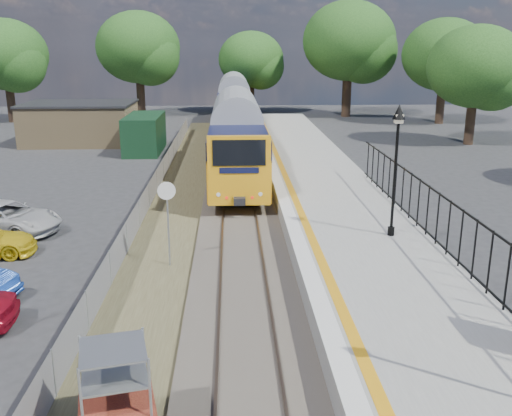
{
  "coord_description": "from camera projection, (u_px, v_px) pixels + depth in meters",
  "views": [
    {
      "loc": [
        -0.34,
        -12.95,
        7.4
      ],
      "look_at": [
        0.5,
        5.87,
        2.0
      ],
      "focal_mm": 40.0,
      "sensor_mm": 36.0,
      "label": 1
    }
  ],
  "objects": [
    {
      "name": "ground",
      "position": [
        247.0,
        347.0,
        14.49
      ],
      "size": [
        120.0,
        120.0,
        0.0
      ],
      "primitive_type": "plane",
      "color": "#2D2D30",
      "rests_on": "ground"
    },
    {
      "name": "track_bed",
      "position": [
        229.0,
        227.0,
        23.74
      ],
      "size": [
        5.9,
        80.0,
        0.29
      ],
      "color": "#473F38",
      "rests_on": "ground"
    },
    {
      "name": "platform",
      "position": [
        348.0,
        230.0,
        22.23
      ],
      "size": [
        5.0,
        70.0,
        0.9
      ],
      "primitive_type": "cube",
      "color": "gray",
      "rests_on": "ground"
    },
    {
      "name": "platform_edge",
      "position": [
        296.0,
        219.0,
        22.02
      ],
      "size": [
        0.9,
        70.0,
        0.01
      ],
      "color": "silver",
      "rests_on": "platform"
    },
    {
      "name": "victorian_lamp_north",
      "position": [
        397.0,
        140.0,
        19.29
      ],
      "size": [
        0.44,
        0.44,
        4.6
      ],
      "color": "black",
      "rests_on": "platform"
    },
    {
      "name": "palisade_fence",
      "position": [
        471.0,
        246.0,
        16.41
      ],
      "size": [
        0.12,
        26.0,
        2.0
      ],
      "color": "black",
      "rests_on": "platform"
    },
    {
      "name": "wire_fence",
      "position": [
        146.0,
        202.0,
        25.67
      ],
      "size": [
        0.06,
        52.0,
        1.2
      ],
      "color": "#999EA3",
      "rests_on": "ground"
    },
    {
      "name": "outbuilding",
      "position": [
        93.0,
        125.0,
        43.57
      ],
      "size": [
        10.8,
        10.1,
        3.12
      ],
      "color": "tan",
      "rests_on": "ground"
    },
    {
      "name": "tree_line",
      "position": [
        248.0,
        54.0,
        53.06
      ],
      "size": [
        56.8,
        43.8,
        11.88
      ],
      "color": "#332319",
      "rests_on": "ground"
    },
    {
      "name": "train",
      "position": [
        235.0,
        113.0,
        43.77
      ],
      "size": [
        2.82,
        40.83,
        3.51
      ],
      "color": "orange",
      "rests_on": "ground"
    },
    {
      "name": "brick_plinth",
      "position": [
        117.0,
        402.0,
        10.5
      ],
      "size": [
        1.64,
        1.64,
        2.21
      ],
      "rotation": [
        0.0,
        0.0,
        0.23
      ],
      "color": "brown",
      "rests_on": "ground"
    },
    {
      "name": "speed_sign",
      "position": [
        167.0,
        209.0,
        19.14
      ],
      "size": [
        0.61,
        0.15,
        3.03
      ],
      "rotation": [
        0.0,
        0.0,
        0.19
      ],
      "color": "#999EA3",
      "rests_on": "ground"
    },
    {
      "name": "car_white",
      "position": [
        5.0,
        217.0,
        23.18
      ],
      "size": [
        5.04,
        3.5,
        1.28
      ],
      "primitive_type": "imported",
      "rotation": [
        0.0,
        0.0,
        1.24
      ],
      "color": "silver",
      "rests_on": "ground"
    }
  ]
}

